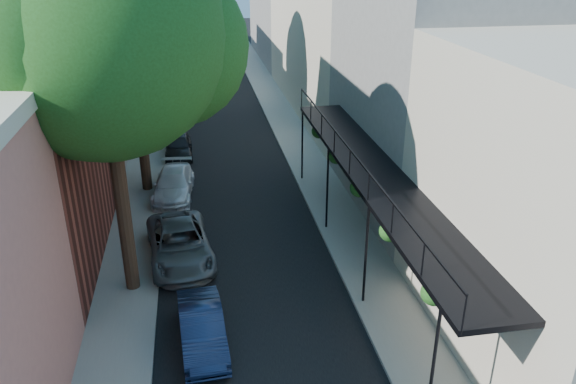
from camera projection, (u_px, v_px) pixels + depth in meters
name	position (u px, v px, depth m)	size (l,w,h in m)	color
road_surface	(218.00, 114.00, 36.76)	(6.00, 64.00, 0.01)	black
sidewalk_left	(155.00, 116.00, 36.13)	(2.00, 64.00, 0.12)	gray
sidewalk_right	(278.00, 110.00, 37.35)	(2.00, 64.00, 0.12)	gray
buildings_left	(52.00, 44.00, 32.21)	(10.10, 59.10, 12.00)	tan
buildings_right	(356.00, 42.00, 35.87)	(9.80, 55.00, 10.00)	#BEB49C
oak_near	(118.00, 39.00, 15.27)	(7.48, 6.80, 11.42)	#351F15
oak_mid	(140.00, 29.00, 22.77)	(6.60, 6.00, 10.20)	#351F15
parked_car_b	(202.00, 328.00, 15.47)	(1.19, 3.40, 1.12)	#162345
parked_car_c	(180.00, 244.00, 19.62)	(2.11, 4.57, 1.27)	slate
parked_car_d	(174.00, 184.00, 24.57)	(1.64, 4.03, 1.17)	white
parked_car_e	(178.00, 146.00, 29.21)	(1.40, 3.48, 1.18)	black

